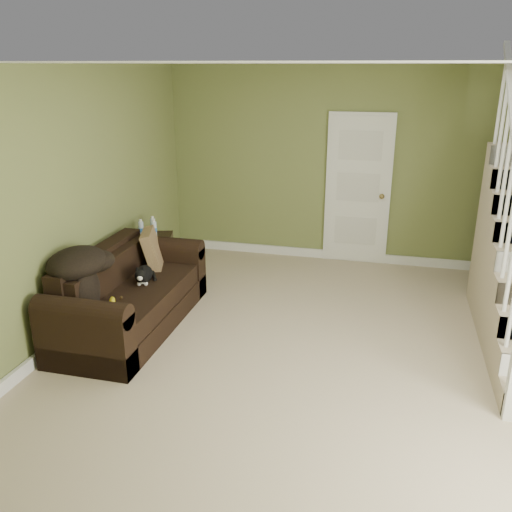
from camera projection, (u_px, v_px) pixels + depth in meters
The scene contains 14 objects.
floor at pixel (320, 354), 5.12m from camera, with size 5.00×5.50×0.01m, color tan.
ceiling at pixel (333, 63), 4.26m from camera, with size 5.00×5.50×0.01m, color white.
wall_back at pixel (352, 167), 7.20m from camera, with size 5.00×0.04×2.60m, color olive.
wall_front at pixel (238, 404), 2.18m from camera, with size 5.00×0.04×2.60m, color olive.
wall_left at pixel (69, 205), 5.27m from camera, with size 0.04×5.50×2.60m, color olive.
baseboard_back at pixel (346, 256), 7.59m from camera, with size 5.00×0.04×0.12m, color white.
baseboard_left at pixel (85, 320), 5.67m from camera, with size 0.04×5.50×0.12m, color white.
door at pixel (358, 190), 7.24m from camera, with size 0.86×0.12×2.02m.
sofa at pixel (128, 298), 5.59m from camera, with size 0.89×2.05×0.81m.
side_table at pixel (152, 259), 6.71m from camera, with size 0.63×0.63×0.84m.
cat at pixel (143, 275), 5.62m from camera, with size 0.29×0.47×0.23m.
banana at pixel (112, 302), 5.13m from camera, with size 0.06×0.20×0.06m, color yellow.
throw_pillow at pixel (153, 250), 6.09m from camera, with size 0.12×0.46×0.46m, color #4A301D.
throw_blanket at pixel (77, 263), 5.06m from camera, with size 0.50×0.66×0.27m, color black.
Camera 1 is at (0.52, -4.53, 2.59)m, focal length 38.00 mm.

